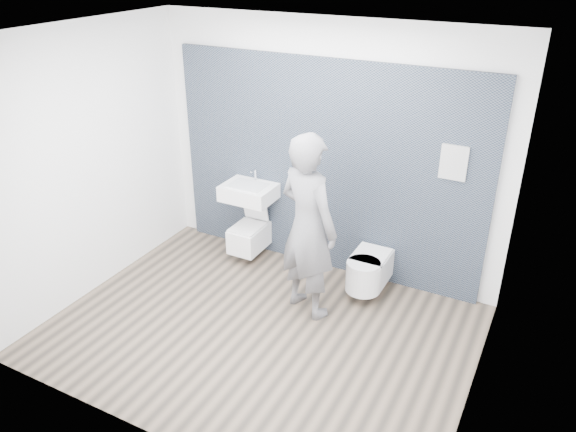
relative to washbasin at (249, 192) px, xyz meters
The scene contains 8 objects.
ground 1.70m from the washbasin, 55.57° to the right, with size 4.00×4.00×0.00m, color brown.
room_shell 1.72m from the washbasin, 55.57° to the right, with size 4.00×4.00×4.00m.
tile_wall 1.22m from the washbasin, 16.86° to the left, with size 3.60×0.06×2.40m, color black.
washbasin is the anchor object (origin of this frame).
toilet_square 0.56m from the washbasin, 90.00° to the right, with size 0.34×0.49×0.66m.
toilet_rounded 1.63m from the washbasin, ahead, with size 0.38×0.64×0.34m.
info_placard 2.38m from the washbasin, ahead, with size 0.26×0.03×0.35m, color white.
visitor 1.26m from the washbasin, 31.42° to the right, with size 0.70×0.46×1.91m, color slate.
Camera 1 is at (2.31, -3.82, 3.46)m, focal length 35.00 mm.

